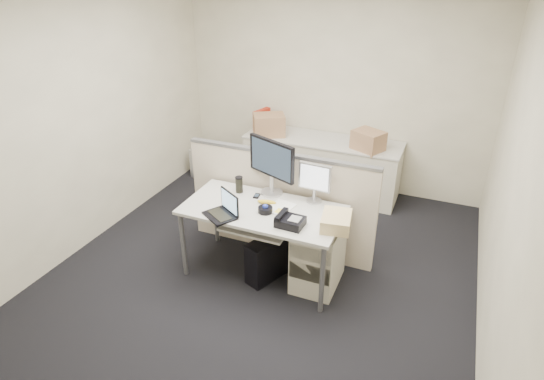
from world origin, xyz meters
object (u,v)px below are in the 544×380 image
at_px(monitor_main, 272,167).
at_px(desk_phone, 290,222).
at_px(laptop, 219,206).
at_px(desk, 263,215).

bearing_deg(monitor_main, desk_phone, -29.65).
distance_m(laptop, desk_phone, 0.66).
bearing_deg(desk_phone, laptop, -168.59).
relative_size(desk, laptop, 5.12).
xyz_separation_m(monitor_main, desk_phone, (0.39, -0.50, -0.24)).
bearing_deg(desk_phone, monitor_main, 130.25).
bearing_deg(desk, desk_phone, -27.58).
xyz_separation_m(monitor_main, laptop, (-0.26, -0.60, -0.17)).
xyz_separation_m(desk, laptop, (-0.30, -0.28, 0.18)).
xyz_separation_m(desk, desk_phone, (0.34, -0.18, 0.10)).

